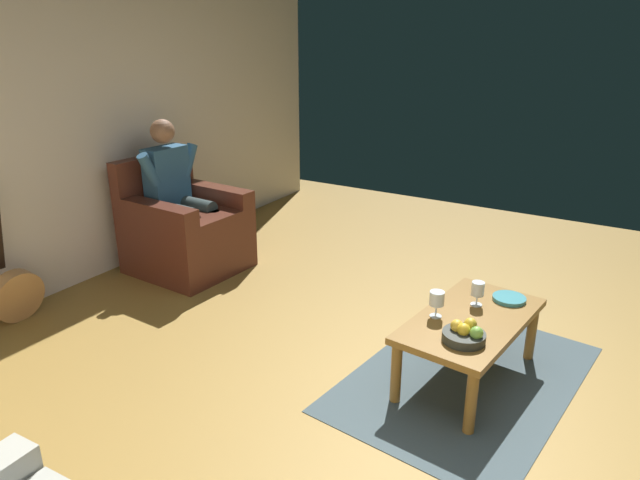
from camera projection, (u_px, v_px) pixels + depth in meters
The scene contains 11 objects.
ground_plane at pixel (442, 387), 3.40m from camera, with size 7.35×7.35×0.00m, color olive.
wall_back at pixel (69, 127), 4.46m from camera, with size 6.40×0.06×2.51m, color beige.
rug at pixel (465, 377), 3.49m from camera, with size 1.71×1.14×0.01m, color #405055.
armchair at pixel (184, 231), 4.96m from camera, with size 0.86×0.89×0.96m.
person_seated at pixel (178, 191), 4.86m from camera, with size 0.63×0.57×1.27m.
coffee_table at pixel (470, 327), 3.37m from camera, with size 1.06×0.65×0.41m.
guitar at pixel (15, 291), 4.10m from camera, with size 0.38×0.24×1.05m.
wine_glass_near at pixel (478, 290), 3.46m from camera, with size 0.08×0.08×0.15m.
wine_glass_far at pixel (437, 300), 3.32m from camera, with size 0.09×0.09×0.16m.
fruit_bowl at pixel (465, 334), 3.09m from camera, with size 0.23×0.23×0.11m.
decorative_dish at pixel (509, 299), 3.55m from camera, with size 0.20×0.20×0.02m, color teal.
Camera 1 is at (2.85, 0.88, 1.99)m, focal length 32.64 mm.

